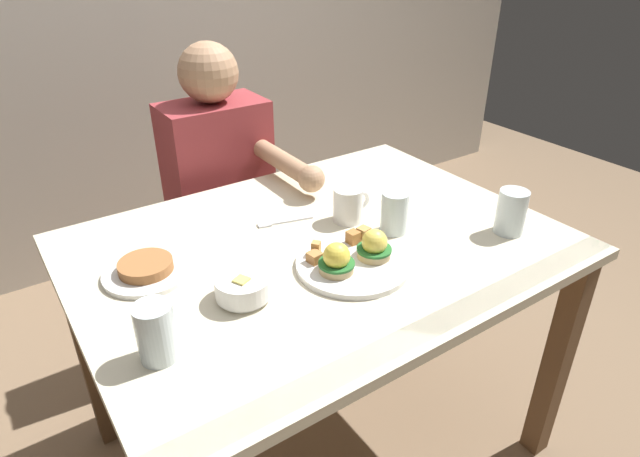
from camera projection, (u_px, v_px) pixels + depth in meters
The scene contains 11 objects.
ground_plane at pixel (320, 439), 1.73m from camera, with size 6.00×6.00×0.00m, color #7F664C.
dining_table at pixel (320, 277), 1.42m from camera, with size 1.20×0.90×0.74m.
eggs_benedict_plate at pixel (353, 259), 1.26m from camera, with size 0.27×0.27×0.09m.
fruit_bowl at pixel (243, 288), 1.15m from camera, with size 0.12×0.12×0.06m.
coffee_mug at pixel (349, 204), 1.45m from camera, with size 0.11×0.08×0.09m.
fork at pixel (282, 222), 1.46m from camera, with size 0.15×0.06×0.00m.
water_glass_near at pixel (394, 215), 1.40m from camera, with size 0.07×0.07×0.11m.
water_glass_far at pixel (157, 336), 0.98m from camera, with size 0.07×0.07×0.12m.
water_glass_extra at pixel (511, 214), 1.39m from camera, with size 0.08×0.08×0.12m.
side_plate at pixel (146, 270), 1.24m from camera, with size 0.20×0.20×0.04m.
diner_person at pixel (224, 190), 1.85m from camera, with size 0.34×0.54×1.14m.
Camera 1 is at (-0.66, -0.97, 1.44)m, focal length 30.22 mm.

